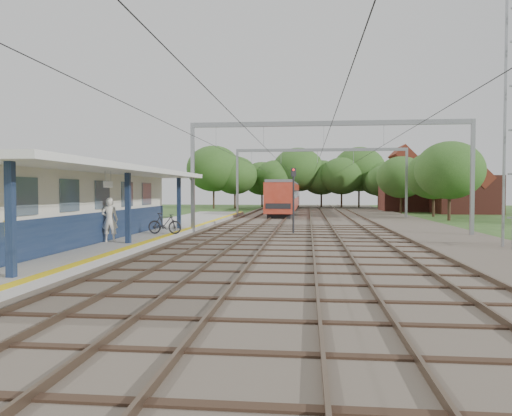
{
  "coord_description": "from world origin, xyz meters",
  "views": [
    {
      "loc": [
        2.24,
        -15.91,
        2.75
      ],
      "look_at": [
        -1.14,
        16.52,
        1.6
      ],
      "focal_mm": 35.0,
      "sensor_mm": 36.0,
      "label": 1
    }
  ],
  "objects": [
    {
      "name": "station_building",
      "position": [
        -8.88,
        7.0,
        2.04
      ],
      "size": [
        3.41,
        18.0,
        3.4
      ],
      "color": "beige",
      "rests_on": "platform"
    },
    {
      "name": "house_far",
      "position": [
        16.0,
        52.0,
        3.23
      ],
      "size": [
        8.0,
        6.12,
        8.66
      ],
      "color": "brown",
      "rests_on": "ground"
    },
    {
      "name": "house_near",
      "position": [
        21.0,
        46.0,
        2.99
      ],
      "size": [
        7.0,
        6.12,
        7.89
      ],
      "color": "brown",
      "rests_on": "ground"
    },
    {
      "name": "canopy",
      "position": [
        -7.77,
        6.0,
        3.64
      ],
      "size": [
        6.4,
        20.0,
        3.44
      ],
      "color": "#13213E",
      "rests_on": "platform"
    },
    {
      "name": "train",
      "position": [
        -0.5,
        47.68,
        2.06
      ],
      "size": [
        2.8,
        34.86,
        3.69
      ],
      "color": "black",
      "rests_on": "ballast_bed"
    },
    {
      "name": "bicycle",
      "position": [
        -5.6,
        10.79,
        0.93
      ],
      "size": [
        1.97,
        0.73,
        1.16
      ],
      "primitive_type": "imported",
      "rotation": [
        0.0,
        0.0,
        1.47
      ],
      "color": "black",
      "rests_on": "platform"
    },
    {
      "name": "person",
      "position": [
        -6.93,
        6.38,
        1.38
      ],
      "size": [
        0.83,
        0.63,
        2.06
      ],
      "primitive_type": "imported",
      "rotation": [
        0.0,
        0.0,
        3.33
      ],
      "color": "silver",
      "rests_on": "platform"
    },
    {
      "name": "platform",
      "position": [
        -7.5,
        14.0,
        0.17
      ],
      "size": [
        5.0,
        52.0,
        0.35
      ],
      "primitive_type": "cube",
      "color": "gray",
      "rests_on": "ground"
    },
    {
      "name": "ground",
      "position": [
        0.0,
        0.0,
        0.0
      ],
      "size": [
        160.0,
        160.0,
        0.0
      ],
      "primitive_type": "plane",
      "color": "#2D4C1E",
      "rests_on": "ground"
    },
    {
      "name": "tree_band",
      "position": [
        3.84,
        57.12,
        4.92
      ],
      "size": [
        31.72,
        30.88,
        8.82
      ],
      "color": "#382619",
      "rests_on": "ground"
    },
    {
      "name": "catenary_system",
      "position": [
        3.39,
        25.28,
        5.51
      ],
      "size": [
        17.22,
        88.0,
        7.0
      ],
      "color": "gray",
      "rests_on": "ground"
    },
    {
      "name": "signal_post",
      "position": [
        1.35,
        15.06,
        2.56
      ],
      "size": [
        0.32,
        0.29,
        4.13
      ],
      "rotation": [
        0.0,
        0.0,
        0.29
      ],
      "color": "black",
      "rests_on": "ground"
    },
    {
      "name": "ballast_bed",
      "position": [
        4.0,
        30.0,
        0.05
      ],
      "size": [
        18.0,
        90.0,
        0.1
      ],
      "primitive_type": "cube",
      "color": "#473D33",
      "rests_on": "ground"
    },
    {
      "name": "rail_tracks",
      "position": [
        1.5,
        30.0,
        0.18
      ],
      "size": [
        11.8,
        88.0,
        0.15
      ],
      "color": "brown",
      "rests_on": "ballast_bed"
    },
    {
      "name": "yellow_stripe",
      "position": [
        -5.25,
        14.0,
        0.35
      ],
      "size": [
        0.45,
        52.0,
        0.01
      ],
      "primitive_type": "cube",
      "color": "yellow",
      "rests_on": "platform"
    }
  ]
}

